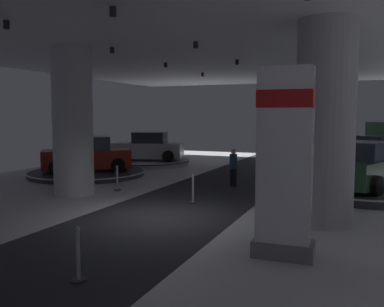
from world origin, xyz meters
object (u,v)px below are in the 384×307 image
Objects in this scene: column_left at (73,122)px; display_platform_far_left at (148,162)px; display_platform_far_right at (379,173)px; display_car_far_right at (379,155)px; display_car_mid_left at (87,156)px; display_car_mid_right at (363,167)px; column_right at (325,124)px; display_platform_mid_right at (362,191)px; visitor_walking_near at (233,165)px; display_platform_mid_left at (87,173)px; display_car_far_left at (148,148)px; pickup_truck_deep_right at (369,144)px; display_platform_deep_right at (364,161)px; brand_sign_pylon at (285,160)px.

column_left reaches higher than display_platform_far_left.
display_platform_far_right is 1.32× the size of display_car_far_right.
display_car_mid_left is 0.87× the size of display_platform_far_left.
display_car_mid_right is 13.44m from display_platform_far_left.
column_right is 5.20m from display_car_mid_right.
display_car_mid_right is (-0.01, -0.03, 0.91)m from display_platform_mid_right.
display_car_mid_right is at bearing -1.88° from display_car_mid_left.
display_platform_far_right is at bearing 44.08° from visitor_walking_near.
display_platform_mid_right is 12.70m from display_platform_mid_left.
visitor_walking_near is (7.61, -0.26, -0.10)m from display_car_mid_left.
pickup_truck_deep_right is at bearing 26.58° from display_car_far_left.
display_platform_deep_right reaches higher than display_platform_far_right.
display_platform_deep_right is (12.19, 5.99, -0.01)m from display_platform_far_left.
column_left is 1.25× the size of display_car_mid_left.
display_platform_mid_left is at bearing -158.14° from display_car_far_right.
display_car_mid_right is (10.09, 3.88, -1.67)m from column_left.
display_car_mid_left is at bearing -158.29° from display_platform_far_right.
display_car_far_left is at bearing 154.77° from display_car_mid_right.
display_car_mid_left is (-13.37, -5.35, -0.03)m from display_car_far_right.
display_car_mid_right is 0.86× the size of pickup_truck_deep_right.
display_car_mid_right is (-0.70, -5.77, 0.05)m from display_car_far_right.
pickup_truck_deep_right is at bearing 41.57° from display_platform_mid_left.
display_car_far_right is 6.15m from pickup_truck_deep_right.
visitor_walking_near is (7.64, -0.24, 0.77)m from display_platform_mid_left.
pickup_truck_deep_right is at bearing 94.07° from display_platform_far_right.
column_left is 10.93m from display_car_mid_right.
display_car_mid_left is at bearing 155.85° from column_right.
pickup_truck_deep_right reaches higher than display_platform_mid_right.
display_platform_far_right is 5.87m from display_car_mid_right.
display_platform_mid_right reaches higher than display_platform_mid_left.
display_car_far_right reaches higher than display_platform_mid_right.
visitor_walking_near is at bearing -113.87° from display_platform_deep_right.
column_left is 18.76m from display_platform_deep_right.
column_left is 1.20× the size of display_car_mid_right.
display_platform_far_left is 3.19× the size of visitor_walking_near.
display_car_far_left is at bearing 154.90° from display_platform_mid_right.
column_right reaches higher than display_car_far_left.
column_right is 1.29× the size of display_car_far_right.
brand_sign_pylon is at bearing -95.12° from pickup_truck_deep_right.
column_right is 3.46× the size of visitor_walking_near.
visitor_walking_near reaches higher than display_platform_mid_left.
display_car_mid_left is at bearing 38.93° from display_platform_mid_left.
brand_sign_pylon is 19.82m from display_platform_deep_right.
column_right is 1.25× the size of display_car_mid_left.
visitor_walking_near is (-4.07, 4.98, -1.84)m from column_right.
display_car_mid_left is 17.32m from pickup_truck_deep_right.
display_car_far_right is at bearing 83.04° from display_car_mid_right.
display_car_far_right is 0.84× the size of display_platform_far_left.
column_right is 5.58m from display_platform_mid_right.
display_platform_mid_left is 7.68m from visitor_walking_near.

